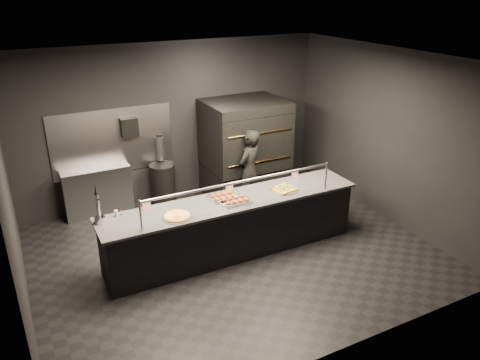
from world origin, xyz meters
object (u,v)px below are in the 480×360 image
(round_pizza, at_px, (177,216))
(slider_tray_b, at_px, (235,200))
(worker, at_px, (249,171))
(service_counter, at_px, (233,226))
(towel_dispenser, at_px, (129,127))
(fire_extinguisher, at_px, (160,148))
(square_pizza, at_px, (284,189))
(beer_tap, at_px, (99,212))
(prep_shelf, at_px, (98,191))
(slider_tray_a, at_px, (223,197))
(trash_bin, at_px, (163,184))
(pizza_oven, at_px, (245,148))

(round_pizza, height_order, slider_tray_b, slider_tray_b)
(worker, bearing_deg, slider_tray_b, 24.44)
(service_counter, distance_m, towel_dispenser, 2.78)
(fire_extinguisher, xyz_separation_m, square_pizza, (1.23, -2.45, -0.12))
(beer_tap, height_order, slider_tray_b, beer_tap)
(prep_shelf, bearing_deg, worker, -23.21)
(slider_tray_b, bearing_deg, worker, 54.17)
(towel_dispenser, bearing_deg, worker, -32.19)
(worker, bearing_deg, towel_dispenser, -61.92)
(slider_tray_a, xyz_separation_m, trash_bin, (-0.30, 2.10, -0.55))
(slider_tray_b, bearing_deg, square_pizza, 1.74)
(service_counter, distance_m, slider_tray_a, 0.51)
(beer_tap, relative_size, round_pizza, 1.32)
(fire_extinguisher, distance_m, beer_tap, 2.74)
(slider_tray_b, height_order, square_pizza, slider_tray_b)
(slider_tray_a, bearing_deg, towel_dispenser, 109.44)
(prep_shelf, bearing_deg, fire_extinguisher, 3.66)
(prep_shelf, bearing_deg, service_counter, -55.41)
(service_counter, distance_m, beer_tap, 2.05)
(round_pizza, xyz_separation_m, slider_tray_b, (0.95, 0.07, 0.01))
(pizza_oven, distance_m, prep_shelf, 2.88)
(service_counter, bearing_deg, slider_tray_a, 128.86)
(round_pizza, bearing_deg, slider_tray_a, 17.86)
(towel_dispenser, height_order, beer_tap, towel_dispenser)
(pizza_oven, distance_m, square_pizza, 1.98)
(trash_bin, bearing_deg, round_pizza, -103.10)
(slider_tray_b, bearing_deg, trash_bin, 99.84)
(pizza_oven, distance_m, trash_bin, 1.73)
(fire_extinguisher, xyz_separation_m, slider_tray_b, (0.35, -2.48, -0.11))
(trash_bin, bearing_deg, towel_dispenser, 161.27)
(beer_tap, relative_size, square_pizza, 1.32)
(square_pizza, relative_size, worker, 0.28)
(beer_tap, distance_m, round_pizza, 1.06)
(pizza_oven, bearing_deg, round_pizza, -136.37)
(square_pizza, relative_size, trash_bin, 0.55)
(slider_tray_b, height_order, worker, worker)
(square_pizza, bearing_deg, trash_bin, 119.44)
(service_counter, height_order, round_pizza, service_counter)
(prep_shelf, xyz_separation_m, slider_tray_b, (1.60, -2.40, 0.50))
(round_pizza, xyz_separation_m, square_pizza, (1.83, 0.10, 0.00))
(service_counter, xyz_separation_m, prep_shelf, (-1.60, 2.32, -0.01))
(towel_dispenser, xyz_separation_m, round_pizza, (-0.05, -2.54, -0.61))
(fire_extinguisher, distance_m, worker, 1.77)
(slider_tray_a, xyz_separation_m, worker, (1.04, 1.11, -0.17))
(beer_tap, bearing_deg, towel_dispenser, 64.58)
(fire_extinguisher, relative_size, slider_tray_a, 1.02)
(service_counter, relative_size, round_pizza, 9.39)
(service_counter, distance_m, square_pizza, 1.00)
(fire_extinguisher, xyz_separation_m, slider_tray_a, (0.25, -2.28, -0.11))
(towel_dispenser, xyz_separation_m, square_pizza, (1.78, -2.44, -0.61))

